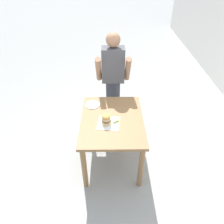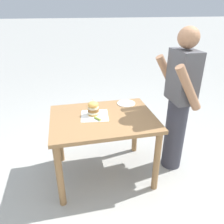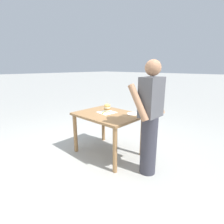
% 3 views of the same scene
% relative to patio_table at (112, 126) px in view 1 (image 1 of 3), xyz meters
% --- Properties ---
extents(ground_plane, '(80.00, 80.00, 0.00)m').
position_rel_patio_table_xyz_m(ground_plane, '(0.00, 0.00, -0.65)').
color(ground_plane, '#9E9E99').
extents(patio_table, '(0.86, 1.13, 0.77)m').
position_rel_patio_table_xyz_m(patio_table, '(0.00, 0.00, 0.00)').
color(patio_table, olive).
rests_on(patio_table, ground).
extents(serving_paper, '(0.33, 0.33, 0.00)m').
position_rel_patio_table_xyz_m(serving_paper, '(-0.05, -0.08, 0.13)').
color(serving_paper, white).
rests_on(serving_paper, patio_table).
extents(sandwich, '(0.13, 0.13, 0.19)m').
position_rel_patio_table_xyz_m(sandwich, '(-0.08, -0.09, 0.21)').
color(sandwich, gold).
rests_on(sandwich, serving_paper).
extents(pickle_spear, '(0.08, 0.07, 0.02)m').
position_rel_patio_table_xyz_m(pickle_spear, '(0.06, -0.07, 0.14)').
color(pickle_spear, '#8EA83D').
rests_on(pickle_spear, serving_paper).
extents(side_plate_with_forks, '(0.22, 0.22, 0.02)m').
position_rel_patio_table_xyz_m(side_plate_with_forks, '(-0.29, 0.34, 0.13)').
color(side_plate_with_forks, white).
rests_on(side_plate_with_forks, patio_table).
extents(diner_across_table, '(0.55, 0.35, 1.69)m').
position_rel_patio_table_xyz_m(diner_across_table, '(0.03, 0.87, 0.24)').
color(diner_across_table, '#33333D').
rests_on(diner_across_table, ground).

